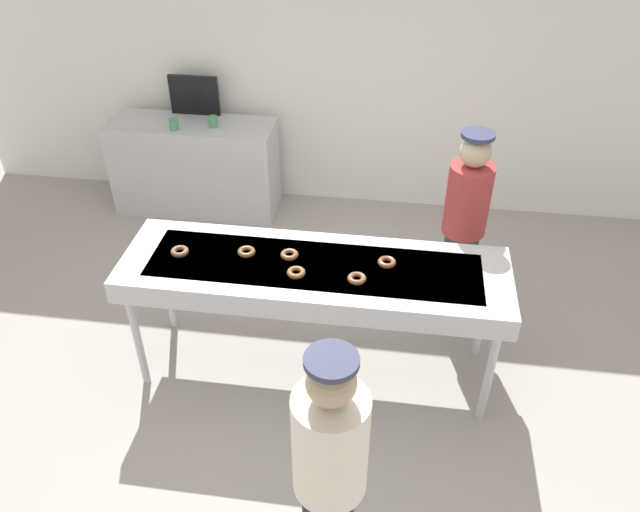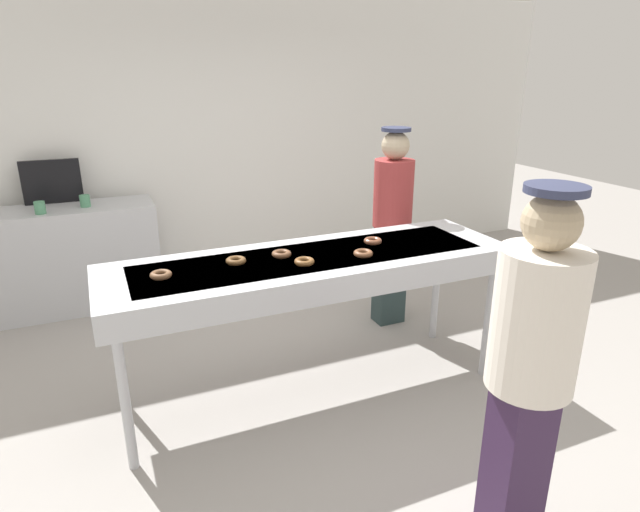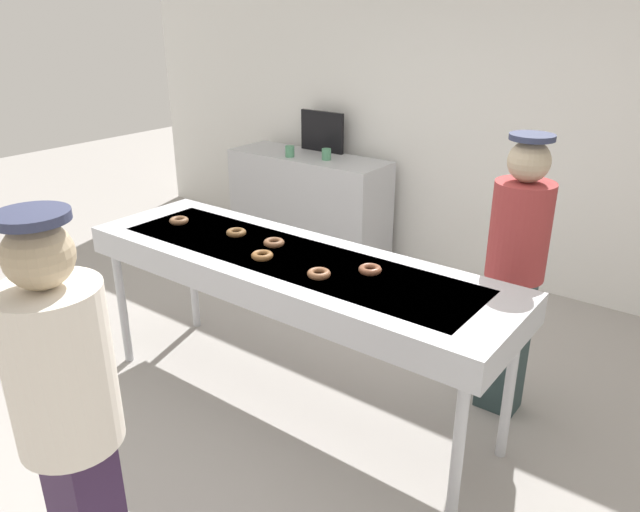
# 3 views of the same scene
# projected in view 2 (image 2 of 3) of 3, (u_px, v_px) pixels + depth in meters

# --- Properties ---
(ground_plane) EXTENTS (16.00, 16.00, 0.00)m
(ground_plane) POSITION_uv_depth(u_px,v_px,m) (313.00, 389.00, 3.72)
(ground_plane) COLOR #9E9993
(back_wall) EXTENTS (8.00, 0.12, 2.87)m
(back_wall) POSITION_uv_depth(u_px,v_px,m) (214.00, 138.00, 5.48)
(back_wall) COLOR white
(back_wall) RESTS_ON ground
(fryer_conveyor) EXTENTS (2.63, 0.78, 0.98)m
(fryer_conveyor) POSITION_uv_depth(u_px,v_px,m) (312.00, 268.00, 3.42)
(fryer_conveyor) COLOR #B7BABF
(fryer_conveyor) RESTS_ON ground
(chocolate_donut_0) EXTENTS (0.17, 0.17, 0.04)m
(chocolate_donut_0) POSITION_uv_depth(u_px,v_px,m) (281.00, 254.00, 3.38)
(chocolate_donut_0) COLOR brown
(chocolate_donut_0) RESTS_ON fryer_conveyor
(chocolate_donut_1) EXTENTS (0.17, 0.17, 0.04)m
(chocolate_donut_1) POSITION_uv_depth(u_px,v_px,m) (161.00, 275.00, 3.03)
(chocolate_donut_1) COLOR brown
(chocolate_donut_1) RESTS_ON fryer_conveyor
(chocolate_donut_2) EXTENTS (0.14, 0.14, 0.04)m
(chocolate_donut_2) POSITION_uv_depth(u_px,v_px,m) (236.00, 261.00, 3.26)
(chocolate_donut_2) COLOR brown
(chocolate_donut_2) RESTS_ON fryer_conveyor
(chocolate_donut_3) EXTENTS (0.17, 0.17, 0.04)m
(chocolate_donut_3) POSITION_uv_depth(u_px,v_px,m) (304.00, 262.00, 3.25)
(chocolate_donut_3) COLOR brown
(chocolate_donut_3) RESTS_ON fryer_conveyor
(chocolate_donut_4) EXTENTS (0.14, 0.14, 0.04)m
(chocolate_donut_4) POSITION_uv_depth(u_px,v_px,m) (363.00, 253.00, 3.39)
(chocolate_donut_4) COLOR brown
(chocolate_donut_4) RESTS_ON fryer_conveyor
(chocolate_donut_5) EXTENTS (0.16, 0.16, 0.04)m
(chocolate_donut_5) POSITION_uv_depth(u_px,v_px,m) (373.00, 241.00, 3.64)
(chocolate_donut_5) COLOR brown
(chocolate_donut_5) RESTS_ON fryer_conveyor
(worker_baker) EXTENTS (0.32, 0.32, 1.67)m
(worker_baker) POSITION_uv_depth(u_px,v_px,m) (392.00, 217.00, 4.42)
(worker_baker) COLOR #283A3B
(worker_baker) RESTS_ON ground
(customer_waiting) EXTENTS (0.35, 0.35, 1.71)m
(customer_waiting) POSITION_uv_depth(u_px,v_px,m) (531.00, 362.00, 2.16)
(customer_waiting) COLOR #34203E
(customer_waiting) RESTS_ON ground
(prep_counter) EXTENTS (1.64, 0.55, 0.95)m
(prep_counter) POSITION_uv_depth(u_px,v_px,m) (63.00, 260.00, 4.83)
(prep_counter) COLOR #B7BABF
(prep_counter) RESTS_ON ground
(paper_cup_0) EXTENTS (0.09, 0.09, 0.11)m
(paper_cup_0) POSITION_uv_depth(u_px,v_px,m) (40.00, 208.00, 4.48)
(paper_cup_0) COLOR #4C8C66
(paper_cup_0) RESTS_ON prep_counter
(paper_cup_1) EXTENTS (0.09, 0.09, 0.11)m
(paper_cup_1) POSITION_uv_depth(u_px,v_px,m) (85.00, 201.00, 4.71)
(paper_cup_1) COLOR #4C8C66
(paper_cup_1) RESTS_ON prep_counter
(menu_display) EXTENTS (0.49, 0.04, 0.39)m
(menu_display) POSITION_uv_depth(u_px,v_px,m) (52.00, 182.00, 4.80)
(menu_display) COLOR black
(menu_display) RESTS_ON prep_counter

